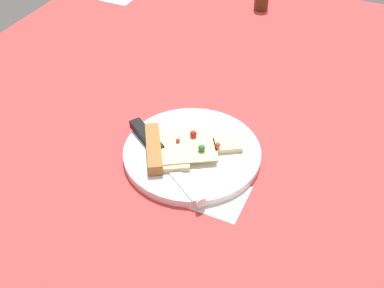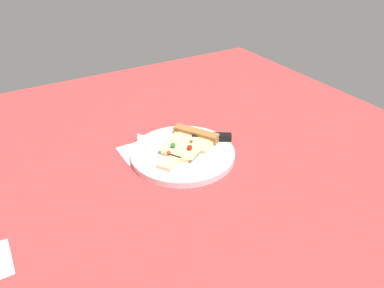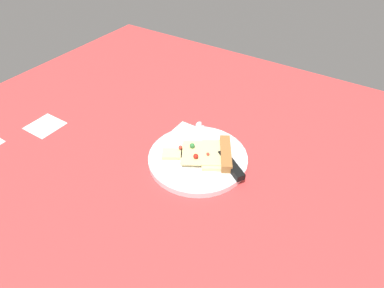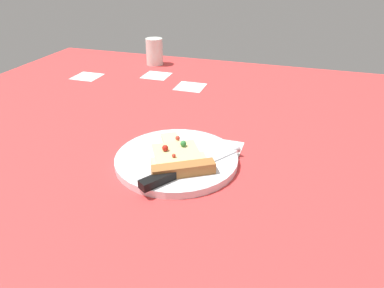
{
  "view_description": "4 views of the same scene",
  "coord_description": "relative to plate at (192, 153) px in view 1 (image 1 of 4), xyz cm",
  "views": [
    {
      "loc": [
        19.5,
        -67.08,
        59.63
      ],
      "look_at": [
        -7.29,
        -8.45,
        2.51
      ],
      "focal_mm": 43.98,
      "sensor_mm": 36.0,
      "label": 1
    },
    {
      "loc": [
        29.3,
        56.84,
        50.26
      ],
      "look_at": [
        -9.55,
        -8.73,
        2.86
      ],
      "focal_mm": 34.46,
      "sensor_mm": 36.0,
      "label": 2
    },
    {
      "loc": [
        -39.7,
        44.02,
        57.95
      ],
      "look_at": [
        -4.73,
        -9.76,
        3.94
      ],
      "focal_mm": 30.81,
      "sensor_mm": 36.0,
      "label": 3
    },
    {
      "loc": [
        -66.25,
        -31.34,
        38.83
      ],
      "look_at": [
        -4.07,
        -11.36,
        3.27
      ],
      "focal_mm": 33.24,
      "sensor_mm": 36.0,
      "label": 4
    }
  ],
  "objects": [
    {
      "name": "ground_plane",
      "position": [
        7.07,
        8.96,
        -2.27
      ],
      "size": [
        144.52,
        144.52,
        3.0
      ],
      "color": "#D13838",
      "rests_on": "ground"
    },
    {
      "name": "plate",
      "position": [
        0.0,
        0.0,
        0.0
      ],
      "size": [
        25.38,
        25.38,
        1.55
      ],
      "primitive_type": "cylinder",
      "color": "silver",
      "rests_on": "ground_plane"
    },
    {
      "name": "pizza_slice",
      "position": [
        -2.19,
        -1.33,
        1.57
      ],
      "size": [
        18.92,
        15.7,
        2.6
      ],
      "rotation": [
        0.0,
        0.0,
        5.26
      ],
      "color": "beige",
      "rests_on": "plate"
    },
    {
      "name": "knife",
      "position": [
        -5.17,
        -3.43,
        1.38
      ],
      "size": [
        21.19,
        14.97,
        2.45
      ],
      "rotation": [
        0.0,
        0.0,
        4.13
      ],
      "color": "silver",
      "rests_on": "plate"
    },
    {
      "name": "pepper_shaker",
      "position": [
        -7.71,
        63.68,
        1.75
      ],
      "size": [
        3.97,
        3.97,
        5.04
      ],
      "primitive_type": "cylinder",
      "color": "#4C2D19",
      "rests_on": "ground_plane"
    }
  ]
}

